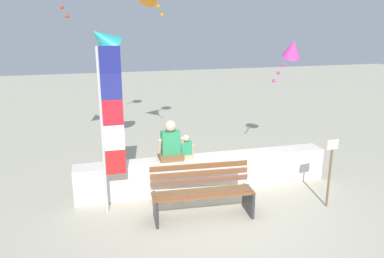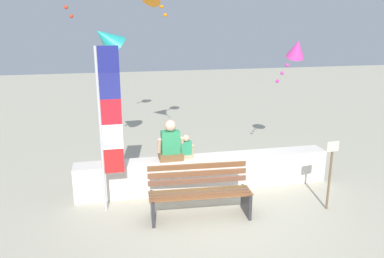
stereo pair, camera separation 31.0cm
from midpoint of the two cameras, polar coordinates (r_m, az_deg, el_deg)
name	(u,v)px [view 1 (the left image)]	position (r m, az deg, el deg)	size (l,w,h in m)	color
ground_plane	(222,213)	(7.05, 3.26, -12.37)	(40.00, 40.00, 0.00)	#ADA891
seawall_ledge	(205,172)	(7.88, 0.79, -6.46)	(5.16, 0.46, 0.68)	beige
park_bench	(202,192)	(6.80, 0.18, -9.44)	(1.81, 0.72, 0.88)	brown
person_adult	(171,144)	(7.53, -4.38, -2.30)	(0.52, 0.38, 0.79)	brown
person_child	(186,149)	(7.63, -2.08, -2.99)	(0.31, 0.23, 0.48)	tan
flag_banner	(109,121)	(6.66, -13.58, 1.18)	(0.40, 0.05, 2.94)	#B7B7BC
kite_teal	(103,39)	(9.01, -14.07, 12.83)	(0.92, 0.74, 1.00)	teal
kite_magenta	(292,49)	(9.10, 13.76, 11.48)	(0.67, 0.58, 1.03)	#DB3D9E
sign_post	(330,168)	(7.34, 18.76, -5.48)	(0.24, 0.05, 1.30)	brown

